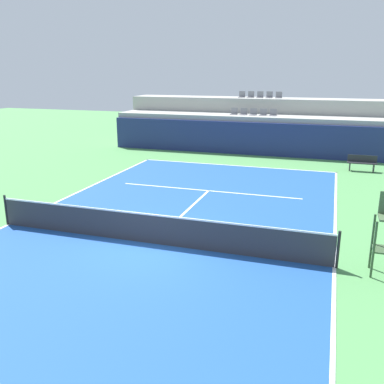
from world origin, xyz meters
name	(u,v)px	position (x,y,z in m)	size (l,w,h in m)	color
ground_plane	(152,244)	(0.00, 0.00, 0.00)	(80.00, 80.00, 0.00)	#4C8C4C
court_surface	(152,243)	(0.00, 0.00, 0.01)	(11.00, 24.00, 0.01)	#1E4C99
baseline_far	(235,166)	(0.00, 11.95, 0.01)	(11.00, 0.10, 0.00)	white
sideline_left	(9,224)	(-5.45, 0.00, 0.01)	(0.10, 24.00, 0.00)	white
sideline_right	(334,267)	(5.45, 0.00, 0.01)	(0.10, 24.00, 0.00)	white
service_line_far	(208,191)	(0.00, 6.40, 0.01)	(8.26, 0.10, 0.00)	white
centre_service_line	(185,212)	(0.00, 3.20, 0.01)	(0.10, 6.40, 0.00)	white
back_wall	(248,139)	(0.00, 15.54, 1.04)	(18.55, 0.30, 2.07)	navy
stands_tier_lower	(252,133)	(0.00, 16.89, 1.19)	(18.55, 2.40, 2.38)	#9E9E99
stands_tier_upper	(259,122)	(0.00, 19.29, 1.68)	(18.55, 2.40, 3.37)	#9E9E99
seating_row_lower	(253,113)	(0.00, 16.99, 2.51)	(3.05, 0.44, 0.44)	slate
seating_row_upper	(260,96)	(0.00, 19.39, 3.49)	(3.05, 0.44, 0.44)	slate
tennis_net	(151,228)	(0.00, 0.00, 0.51)	(11.08, 0.08, 1.07)	black
player_bench	(362,162)	(6.72, 12.80, 0.51)	(1.50, 0.40, 0.85)	#232328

